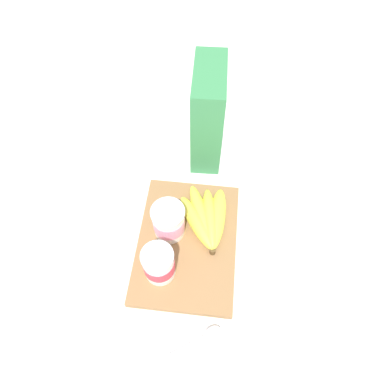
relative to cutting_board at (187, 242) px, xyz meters
name	(u,v)px	position (x,y,z in m)	size (l,w,h in m)	color
ground_plane	(187,244)	(0.00, 0.00, -0.01)	(2.40, 2.40, 0.00)	silver
cutting_board	(187,242)	(0.00, 0.00, 0.00)	(0.32, 0.23, 0.02)	olive
cereal_box	(208,115)	(0.29, -0.02, 0.12)	(0.17, 0.08, 0.26)	#38844C
yogurt_cup_front	(159,264)	(-0.08, 0.05, 0.06)	(0.07, 0.07, 0.09)	white
yogurt_cup_back	(169,222)	(0.02, 0.04, 0.06)	(0.08, 0.08, 0.09)	white
banana_bunch	(207,219)	(0.05, -0.04, 0.03)	(0.18, 0.13, 0.04)	#DFE043
spoon	(201,338)	(-0.20, -0.05, 0.00)	(0.08, 0.12, 0.01)	silver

